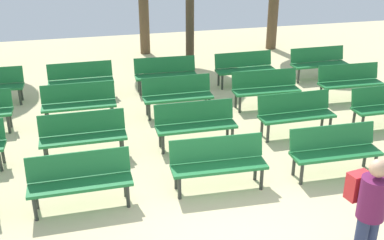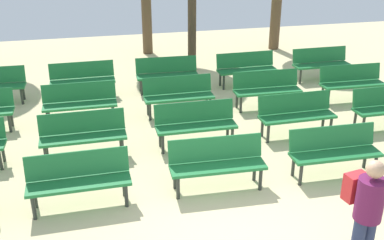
% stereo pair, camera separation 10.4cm
% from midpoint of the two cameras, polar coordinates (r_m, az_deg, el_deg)
% --- Properties ---
extents(bench_r0_c1, '(1.61, 0.50, 0.87)m').
position_cam_midpoint_polar(bench_r0_c1, '(7.54, -13.30, -6.80)').
color(bench_r0_c1, '#1E7238').
rests_on(bench_r0_c1, ground_plane).
extents(bench_r0_c2, '(1.62, 0.54, 0.87)m').
position_cam_midpoint_polar(bench_r0_c2, '(7.81, 3.44, -4.99)').
color(bench_r0_c2, '#1E7238').
rests_on(bench_r0_c2, ground_plane).
extents(bench_r0_c3, '(1.61, 0.51, 0.87)m').
position_cam_midpoint_polar(bench_r0_c3, '(8.57, 17.30, -3.37)').
color(bench_r0_c3, '#1E7238').
rests_on(bench_r0_c3, ground_plane).
extents(bench_r1_c1, '(1.60, 0.50, 0.87)m').
position_cam_midpoint_polar(bench_r1_c1, '(9.00, -12.87, -1.51)').
color(bench_r1_c1, '#1E7238').
rests_on(bench_r1_c1, ground_plane).
extents(bench_r1_c2, '(1.60, 0.49, 0.87)m').
position_cam_midpoint_polar(bench_r1_c2, '(9.23, 0.74, -0.22)').
color(bench_r1_c2, '#1E7238').
rests_on(bench_r1_c2, ground_plane).
extents(bench_r1_c3, '(1.61, 0.51, 0.87)m').
position_cam_midpoint_polar(bench_r1_c3, '(9.93, 12.91, 0.93)').
color(bench_r1_c3, '#1E7238').
rests_on(bench_r1_c3, ground_plane).
extents(bench_r2_c1, '(1.60, 0.49, 0.87)m').
position_cam_midpoint_polar(bench_r2_c1, '(10.56, -13.28, 2.30)').
color(bench_r2_c1, '#1E7238').
rests_on(bench_r2_c1, ground_plane).
extents(bench_r2_c2, '(1.60, 0.48, 0.87)m').
position_cam_midpoint_polar(bench_r2_c2, '(10.73, -1.41, 3.29)').
color(bench_r2_c2, '#1E7238').
rests_on(bench_r2_c2, ground_plane).
extents(bench_r2_c3, '(1.61, 0.53, 0.87)m').
position_cam_midpoint_polar(bench_r2_c3, '(11.26, 9.38, 3.98)').
color(bench_r2_c3, '#1E7238').
rests_on(bench_r2_c3, ground_plane).
extents(bench_r2_c4, '(1.61, 0.52, 0.87)m').
position_cam_midpoint_polar(bench_r2_c4, '(12.23, 19.16, 4.56)').
color(bench_r2_c4, '#1E7238').
rests_on(bench_r2_c4, ground_plane).
extents(bench_r3_c1, '(1.60, 0.50, 0.87)m').
position_cam_midpoint_polar(bench_r3_c1, '(12.08, -13.01, 5.06)').
color(bench_r3_c1, '#1E7238').
rests_on(bench_r3_c1, ground_plane).
extents(bench_r3_c2, '(1.62, 0.54, 0.87)m').
position_cam_midpoint_polar(bench_r3_c2, '(12.21, -2.82, 5.86)').
color(bench_r3_c2, '#1E7238').
rests_on(bench_r3_c2, ground_plane).
extents(bench_r3_c3, '(1.61, 0.51, 0.87)m').
position_cam_midpoint_polar(bench_r3_c3, '(12.72, 6.88, 6.46)').
color(bench_r3_c3, '#1E7238').
rests_on(bench_r3_c3, ground_plane).
extents(bench_r3_c4, '(1.60, 0.49, 0.87)m').
position_cam_midpoint_polar(bench_r3_c4, '(13.59, 15.68, 6.87)').
color(bench_r3_c4, '#1E7238').
rests_on(bench_r3_c4, ground_plane).
extents(tree_0, '(0.24, 0.24, 2.50)m').
position_cam_midpoint_polar(tree_0, '(13.70, 0.22, 11.11)').
color(tree_0, '#4C3A28').
rests_on(tree_0, ground_plane).
extents(visitor_with_backpack, '(0.40, 0.57, 1.65)m').
position_cam_midpoint_polar(visitor_with_backpack, '(6.22, 20.91, -10.33)').
color(visitor_with_backpack, navy).
rests_on(visitor_with_backpack, ground_plane).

